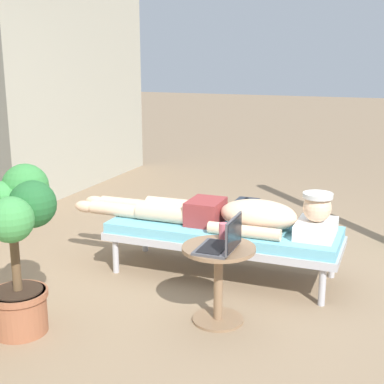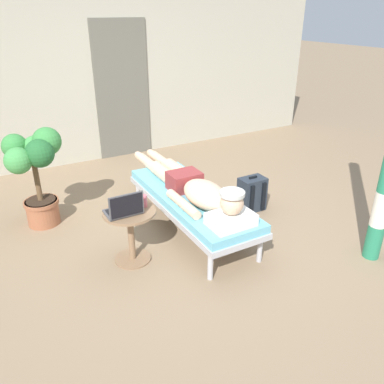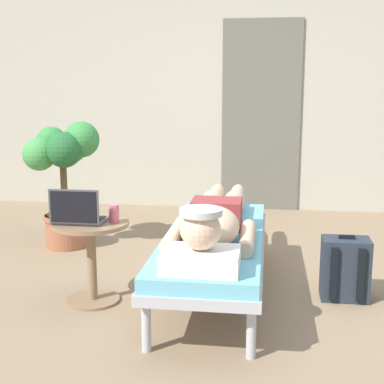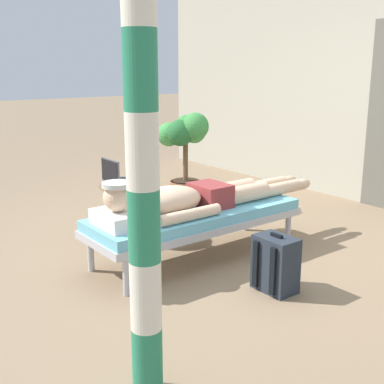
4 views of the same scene
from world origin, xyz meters
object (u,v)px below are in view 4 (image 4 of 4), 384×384
object	(u,v)px
drink_glass	(136,180)
lounge_chair	(196,218)
person_reclining	(191,198)
backpack	(276,264)
potted_plant	(185,147)
porch_post	(142,151)
laptop	(117,177)
side_table	(126,202)

from	to	relation	value
drink_glass	lounge_chair	bearing A→B (deg)	18.16
person_reclining	backpack	world-z (taller)	person_reclining
person_reclining	potted_plant	size ratio (longest dim) A/B	2.04
drink_glass	porch_post	xyz separation A→B (m)	(1.87, -1.09, 0.62)
drink_glass	potted_plant	world-z (taller)	potted_plant
person_reclining	drink_glass	distance (m)	0.63
laptop	backpack	distance (m)	1.73
backpack	potted_plant	world-z (taller)	potted_plant
lounge_chair	porch_post	bearing A→B (deg)	-45.60
potted_plant	side_table	bearing A→B (deg)	-62.10
drink_glass	porch_post	distance (m)	2.25
lounge_chair	porch_post	distance (m)	1.99
laptop	potted_plant	distance (m)	1.29
lounge_chair	laptop	distance (m)	0.89
backpack	potted_plant	distance (m)	2.39
side_table	backpack	world-z (taller)	side_table
person_reclining	drink_glass	bearing A→B (deg)	-166.32
drink_glass	person_reclining	bearing A→B (deg)	13.68
lounge_chair	laptop	bearing A→B (deg)	-161.87
laptop	drink_glass	bearing A→B (deg)	18.05
side_table	backpack	size ratio (longest dim) A/B	1.23
person_reclining	laptop	distance (m)	0.85
potted_plant	porch_post	bearing A→B (deg)	-40.00
backpack	potted_plant	xyz separation A→B (m)	(-2.19, 0.84, 0.47)
side_table	laptop	world-z (taller)	laptop
lounge_chair	backpack	xyz separation A→B (m)	(0.84, 0.06, -0.15)
lounge_chair	potted_plant	bearing A→B (deg)	146.21
side_table	laptop	distance (m)	0.24
lounge_chair	backpack	bearing A→B (deg)	4.11
person_reclining	side_table	size ratio (longest dim) A/B	4.15
porch_post	person_reclining	bearing A→B (deg)	135.57
drink_glass	potted_plant	size ratio (longest dim) A/B	0.10
laptop	porch_post	world-z (taller)	porch_post
lounge_chair	laptop	xyz separation A→B (m)	(-0.82, -0.27, 0.24)
lounge_chair	backpack	distance (m)	0.86
laptop	lounge_chair	bearing A→B (deg)	18.13
laptop	potted_plant	world-z (taller)	potted_plant
person_reclining	side_table	bearing A→B (deg)	-167.71
person_reclining	laptop	world-z (taller)	laptop
backpack	side_table	bearing A→B (deg)	-170.17
potted_plant	backpack	bearing A→B (deg)	-21.05
laptop	drink_glass	distance (m)	0.22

